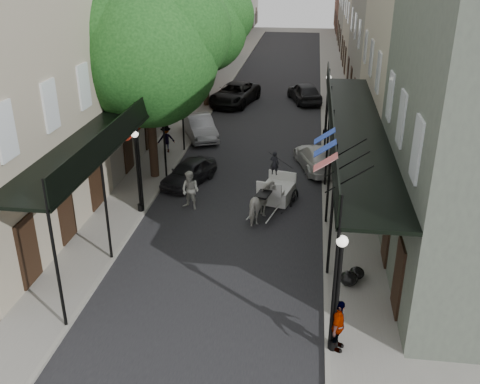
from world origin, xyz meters
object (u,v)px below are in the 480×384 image
(car_left_mid, at_px, (200,127))
(horse, at_px, (262,204))
(carriage, at_px, (280,178))
(pedestrian_walking, at_px, (190,190))
(lamppost_left, at_px, (138,170))
(car_right_far, at_px, (304,92))
(car_left_near, at_px, (189,172))
(pedestrian_sidewalk_right, at_px, (338,326))
(lamppost_right_far, at_px, (327,104))
(tree_far, at_px, (210,25))
(tree_near, at_px, (156,48))
(car_left_far, at_px, (235,94))
(car_right_near, at_px, (317,157))
(pedestrian_sidewalk_left, at_px, (166,139))
(lamppost_right_near, at_px, (338,293))

(car_left_mid, bearing_deg, horse, -88.76)
(horse, bearing_deg, carriage, -90.00)
(horse, xyz_separation_m, pedestrian_walking, (-3.29, 0.72, 0.11))
(lamppost_left, height_order, car_right_far, lamppost_left)
(car_left_near, distance_m, car_right_far, 17.49)
(pedestrian_sidewalk_right, xyz_separation_m, car_left_mid, (-7.80, 18.61, -0.23))
(lamppost_right_far, relative_size, car_right_far, 0.82)
(tree_far, height_order, pedestrian_sidewalk_right, tree_far)
(tree_near, distance_m, pedestrian_sidewalk_right, 15.80)
(tree_near, xyz_separation_m, horse, (5.48, -4.18, -5.70))
(lamppost_right_far, distance_m, car_left_far, 9.70)
(tree_far, bearing_deg, car_right_near, -56.43)
(lamppost_left, height_order, pedestrian_sidewalk_left, lamppost_left)
(car_left_near, xyz_separation_m, car_right_near, (6.30, 2.88, 0.03))
(pedestrian_sidewalk_right, relative_size, car_left_far, 0.29)
(pedestrian_sidewalk_right, bearing_deg, pedestrian_sidewalk_left, 46.05)
(car_left_near, distance_m, car_left_far, 15.41)
(car_left_far, bearing_deg, tree_near, -84.02)
(lamppost_left, distance_m, pedestrian_sidewalk_left, 7.66)
(pedestrian_sidewalk_left, bearing_deg, lamppost_right_far, -179.09)
(lamppost_left, bearing_deg, lamppost_right_far, 55.65)
(car_left_mid, bearing_deg, car_right_far, 33.47)
(tree_far, relative_size, lamppost_right_far, 2.32)
(tree_far, height_order, car_left_near, tree_far)
(car_left_far, bearing_deg, lamppost_left, -82.37)
(horse, relative_size, car_left_near, 0.52)
(carriage, bearing_deg, pedestrian_sidewalk_right, -63.80)
(car_right_near, bearing_deg, lamppost_right_far, -110.39)
(lamppost_left, relative_size, car_left_far, 0.66)
(pedestrian_sidewalk_left, height_order, pedestrian_sidewalk_right, pedestrian_sidewalk_right)
(pedestrian_sidewalk_left, relative_size, car_right_far, 0.34)
(carriage, distance_m, car_left_far, 17.10)
(pedestrian_sidewalk_left, height_order, car_right_near, pedestrian_sidewalk_left)
(car_left_far, xyz_separation_m, car_right_far, (5.20, 1.25, -0.01))
(car_left_far, bearing_deg, pedestrian_sidewalk_right, -63.64)
(lamppost_right_near, relative_size, lamppost_right_far, 1.00)
(pedestrian_sidewalk_left, distance_m, car_right_far, 14.69)
(lamppost_left, bearing_deg, car_right_far, 71.60)
(pedestrian_sidewalk_right, bearing_deg, lamppost_right_near, 105.62)
(tree_near, relative_size, horse, 5.16)
(pedestrian_sidewalk_left, height_order, car_left_mid, pedestrian_sidewalk_left)
(tree_near, bearing_deg, pedestrian_sidewalk_left, 102.14)
(pedestrian_walking, xyz_separation_m, car_left_mid, (-1.60, 9.89, -0.19))
(pedestrian_walking, distance_m, car_left_near, 2.86)
(tree_far, bearing_deg, pedestrian_sidewalk_left, -93.61)
(lamppost_left, distance_m, car_left_mid, 10.71)
(lamppost_left, bearing_deg, car_left_mid, 87.30)
(lamppost_right_far, relative_size, car_right_near, 0.84)
(pedestrian_sidewalk_left, xyz_separation_m, car_right_far, (7.52, 12.62, -0.13))
(car_left_near, bearing_deg, pedestrian_walking, -55.54)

